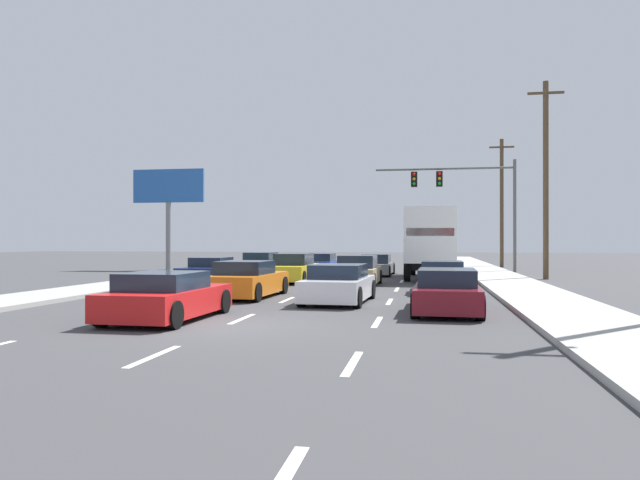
# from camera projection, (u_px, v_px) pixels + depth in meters

# --- Properties ---
(ground_plane) EXTENTS (140.00, 140.00, 0.00)m
(ground_plane) POSITION_uv_depth(u_px,v_px,m) (353.00, 272.00, 38.55)
(ground_plane) COLOR #3D3D3F
(sidewalk_right) EXTENTS (2.74, 80.00, 0.14)m
(sidewalk_right) POSITION_uv_depth(u_px,v_px,m) (497.00, 277.00, 32.19)
(sidewalk_right) COLOR #9E9E99
(sidewalk_right) RESTS_ON ground_plane
(sidewalk_left) EXTENTS (2.74, 80.00, 0.14)m
(sidewalk_left) POSITION_uv_depth(u_px,v_px,m) (201.00, 274.00, 35.06)
(sidewalk_left) COLOR #9E9E99
(sidewalk_left) RESTS_ON ground_plane
(lane_markings) EXTENTS (6.94, 57.00, 0.01)m
(lane_markings) POSITION_uv_depth(u_px,v_px,m) (340.00, 278.00, 32.41)
(lane_markings) COLOR silver
(lane_markings) RESTS_ON ground_plane
(car_green) EXTENTS (2.04, 4.19, 1.30)m
(car_green) POSITION_uv_depth(u_px,v_px,m) (261.00, 264.00, 35.44)
(car_green) COLOR #196B38
(car_green) RESTS_ON ground_plane
(car_navy) EXTENTS (1.92, 4.12, 1.23)m
(car_navy) POSITION_uv_depth(u_px,v_px,m) (211.00, 272.00, 27.43)
(car_navy) COLOR #141E4C
(car_navy) RESTS_ON ground_plane
(car_blue) EXTENTS (2.01, 4.38, 1.24)m
(car_blue) POSITION_uv_depth(u_px,v_px,m) (320.00, 264.00, 35.81)
(car_blue) COLOR #1E389E
(car_blue) RESTS_ON ground_plane
(car_yellow) EXTENTS (1.85, 4.65, 1.38)m
(car_yellow) POSITION_uv_depth(u_px,v_px,m) (294.00, 269.00, 28.94)
(car_yellow) COLOR yellow
(car_yellow) RESTS_ON ground_plane
(car_orange) EXTENTS (2.09, 4.41, 1.27)m
(car_orange) POSITION_uv_depth(u_px,v_px,m) (247.00, 281.00, 21.04)
(car_orange) COLOR orange
(car_orange) RESTS_ON ground_plane
(car_red) EXTENTS (2.08, 4.24, 1.19)m
(car_red) POSITION_uv_depth(u_px,v_px,m) (167.00, 297.00, 15.02)
(car_red) COLOR red
(car_red) RESTS_ON ground_plane
(car_gray) EXTENTS (1.93, 4.20, 1.22)m
(car_gray) POSITION_uv_depth(u_px,v_px,m) (376.00, 266.00, 34.41)
(car_gray) COLOR slate
(car_gray) RESTS_ON ground_plane
(car_tan) EXTENTS (1.86, 4.28, 1.34)m
(car_tan) POSITION_uv_depth(u_px,v_px,m) (358.00, 272.00, 26.53)
(car_tan) COLOR tan
(car_tan) RESTS_ON ground_plane
(car_white) EXTENTS (2.07, 4.20, 1.22)m
(car_white) POSITION_uv_depth(u_px,v_px,m) (339.00, 285.00, 19.24)
(car_white) COLOR white
(car_white) RESTS_ON ground_plane
(box_truck) EXTENTS (2.74, 8.72, 3.54)m
(box_truck) POSITION_uv_depth(u_px,v_px,m) (432.00, 239.00, 31.24)
(box_truck) COLOR white
(box_truck) RESTS_ON ground_plane
(car_silver) EXTENTS (1.85, 4.06, 1.21)m
(car_silver) POSITION_uv_depth(u_px,v_px,m) (442.00, 278.00, 23.09)
(car_silver) COLOR #B7BABF
(car_silver) RESTS_ON ground_plane
(car_maroon) EXTENTS (1.92, 4.71, 1.20)m
(car_maroon) POSITION_uv_depth(u_px,v_px,m) (447.00, 292.00, 16.71)
(car_maroon) COLOR maroon
(car_maroon) RESTS_ON ground_plane
(traffic_signal_mast) EXTENTS (8.79, 0.69, 7.09)m
(traffic_signal_mast) POSITION_uv_depth(u_px,v_px,m) (456.00, 188.00, 38.35)
(traffic_signal_mast) COLOR #595B56
(traffic_signal_mast) RESTS_ON ground_plane
(utility_pole_mid) EXTENTS (1.80, 0.28, 10.18)m
(utility_pole_mid) POSITION_uv_depth(u_px,v_px,m) (546.00, 178.00, 30.97)
(utility_pole_mid) COLOR brown
(utility_pole_mid) RESTS_ON ground_plane
(utility_pole_far) EXTENTS (1.80, 0.28, 9.61)m
(utility_pole_far) POSITION_uv_depth(u_px,v_px,m) (502.00, 201.00, 45.13)
(utility_pole_far) COLOR brown
(utility_pole_far) RESTS_ON ground_plane
(roadside_billboard) EXTENTS (5.11, 0.36, 6.92)m
(roadside_billboard) POSITION_uv_depth(u_px,v_px,m) (168.00, 196.00, 41.51)
(roadside_billboard) COLOR slate
(roadside_billboard) RESTS_ON ground_plane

